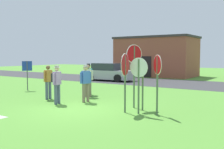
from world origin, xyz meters
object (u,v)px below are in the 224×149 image
Objects in this scene: stop_sign_center_cluster at (157,74)px; stop_sign_rear_right at (134,65)px; person_in_teal at (86,81)px; stop_sign_rear_left at (143,76)px; person_in_dark_shirt at (88,79)px; parked_car_on_street at (108,73)px; info_panel_leftmost at (27,70)px; person_holding_notes at (57,82)px; stop_sign_leaning_right at (139,76)px; stop_sign_leaning_left at (125,72)px; person_in_blue at (48,80)px; person_on_left at (89,77)px.

stop_sign_rear_right is at bearing 153.47° from stop_sign_center_cluster.
stop_sign_rear_left is at bearing -3.39° from person_in_teal.
stop_sign_rear_left is 4.25m from person_in_dark_shirt.
info_panel_leftmost is (-0.47, -8.19, 0.57)m from parked_car_on_street.
stop_sign_center_cluster is 1.27× the size of person_holding_notes.
stop_sign_leaning_right reaches higher than person_in_teal.
stop_sign_leaning_left is 3.51m from person_holding_notes.
stop_sign_rear_right is 1.44× the size of info_panel_leftmost.
stop_sign_leaning_right is 5.37m from person_in_blue.
stop_sign_rear_left is 3.96m from person_holding_notes.
parked_car_on_street is at bearing 129.89° from stop_sign_rear_right.
parked_car_on_street is 13.57m from stop_sign_center_cluster.
stop_sign_rear_left is at bearing 13.73° from person_holding_notes.
person_on_left is (-0.60, 2.99, -0.03)m from person_holding_notes.
person_holding_notes is at bearing -176.12° from stop_sign_leaning_right.
person_in_teal is 2.12m from person_in_blue.
parked_car_on_street is at bearing 113.20° from person_holding_notes.
stop_sign_center_cluster is at bearing -27.38° from stop_sign_rear_left.
person_in_blue is at bearing 178.08° from stop_sign_center_cluster.
person_on_left is at bearing 154.74° from stop_sign_center_cluster.
person_in_blue is (-4.62, -0.47, -0.86)m from stop_sign_rear_right.
parked_car_on_street is 13.34m from stop_sign_leaning_right.
stop_sign_leaning_right is at bearing -4.77° from person_in_blue.
info_panel_leftmost reaches higher than person_holding_notes.
stop_sign_leaning_left is at bearing -116.37° from stop_sign_rear_left.
parked_car_on_street is 9.23m from person_in_dark_shirt.
person_in_teal is at bearing -54.11° from person_on_left.
info_panel_leftmost is at bearing 167.12° from stop_sign_leaning_right.
stop_sign_leaning_left is 8.70m from info_panel_leftmost.
info_panel_leftmost reaches higher than person_in_blue.
person_in_dark_shirt is at bearing 0.61° from info_panel_leftmost.
stop_sign_leaning_left is at bearing -171.86° from stop_sign_leaning_right.
person_in_dark_shirt is at bearing 93.65° from person_holding_notes.
stop_sign_rear_right is 3.74m from person_in_dark_shirt.
person_holding_notes is (-4.00, -0.27, -0.42)m from stop_sign_leaning_right.
info_panel_leftmost is (-8.43, 2.13, -0.30)m from stop_sign_leaning_left.
info_panel_leftmost is (-8.80, 1.39, -0.13)m from stop_sign_rear_left.
info_panel_leftmost is at bearing 165.82° from stop_sign_leaning_left.
stop_sign_leaning_right is at bearing -158.81° from stop_sign_center_cluster.
parked_car_on_street is 2.62× the size of person_in_blue.
parked_car_on_street is 2.10× the size of stop_sign_leaning_right.
person_in_teal reaches higher than person_in_blue.
person_in_dark_shirt is (-3.98, 1.44, -0.44)m from stop_sign_rear_left.
stop_sign_rear_left reaches higher than info_panel_leftmost.
stop_sign_leaning_right is 0.93× the size of stop_sign_leaning_left.
stop_sign_rear_right is 1.25× the size of stop_sign_leaning_right.
stop_sign_leaning_left reaches higher than stop_sign_rear_left.
stop_sign_rear_right is at bearing -19.04° from person_in_dark_shirt.
stop_sign_leaning_left reaches higher than person_in_teal.
person_in_blue is at bearing -177.57° from stop_sign_rear_left.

